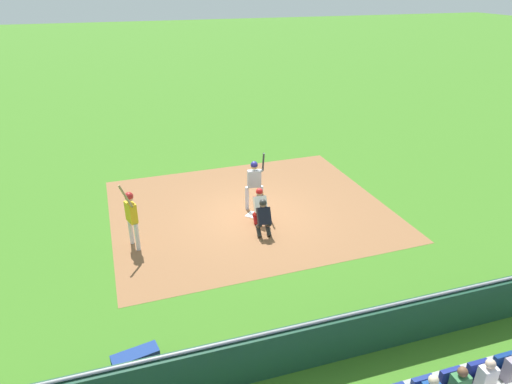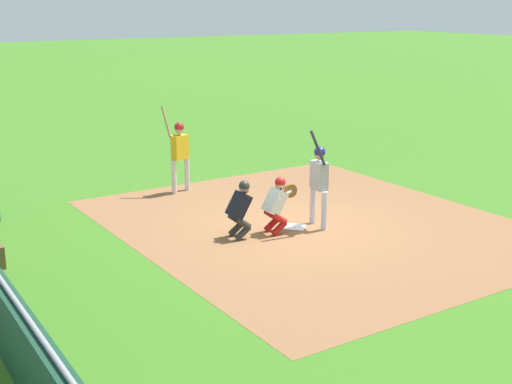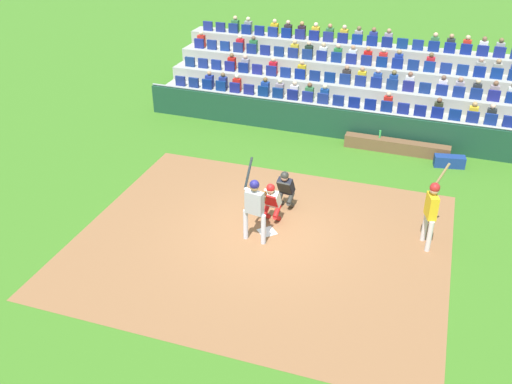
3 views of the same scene
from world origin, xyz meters
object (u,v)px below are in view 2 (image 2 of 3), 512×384
(home_plate_marker, at_px, (295,227))
(home_plate_umpire, at_px, (240,207))
(batter_at_plate, at_px, (319,177))
(catcher_crouching, at_px, (277,202))
(on_deck_batter, at_px, (179,148))

(home_plate_marker, distance_m, home_plate_umpire, 1.53)
(batter_at_plate, height_order, home_plate_umpire, batter_at_plate)
(batter_at_plate, bearing_deg, catcher_crouching, -96.85)
(home_plate_umpire, xyz_separation_m, on_deck_batter, (-4.04, 0.53, 0.49))
(batter_at_plate, relative_size, catcher_crouching, 1.79)
(home_plate_umpire, distance_m, on_deck_batter, 4.10)
(home_plate_marker, xyz_separation_m, on_deck_batter, (-4.12, -0.85, 1.17))
(home_plate_marker, relative_size, catcher_crouching, 0.35)
(home_plate_marker, height_order, batter_at_plate, batter_at_plate)
(batter_at_plate, relative_size, home_plate_umpire, 1.80)
(home_plate_marker, relative_size, on_deck_batter, 0.19)
(home_plate_marker, relative_size, batter_at_plate, 0.19)
(batter_at_plate, distance_m, home_plate_umpire, 1.94)
(catcher_crouching, height_order, on_deck_batter, on_deck_batter)
(catcher_crouching, xyz_separation_m, on_deck_batter, (-4.19, -0.31, 0.47))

